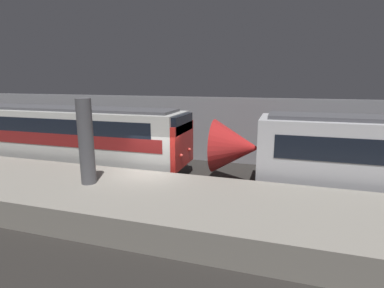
% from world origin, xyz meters
% --- Properties ---
extents(ground_plane, '(120.00, 120.00, 0.00)m').
position_xyz_m(ground_plane, '(0.00, 0.00, 0.00)').
color(ground_plane, '#282623').
extents(platform, '(40.00, 4.76, 1.02)m').
position_xyz_m(platform, '(0.00, -2.38, 0.51)').
color(platform, gray).
rests_on(platform, ground).
extents(station_rear_barrier, '(50.00, 0.15, 4.05)m').
position_xyz_m(station_rear_barrier, '(0.00, 6.09, 2.03)').
color(station_rear_barrier, '#939399').
rests_on(station_rear_barrier, ground).
extents(support_pillar_near, '(0.59, 0.59, 3.40)m').
position_xyz_m(support_pillar_near, '(-1.63, -2.26, 2.71)').
color(support_pillar_near, '#56565B').
rests_on(support_pillar_near, platform).
extents(train_boxy, '(19.14, 2.95, 3.58)m').
position_xyz_m(train_boxy, '(-8.49, 2.02, 1.85)').
color(train_boxy, black).
rests_on(train_boxy, ground).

